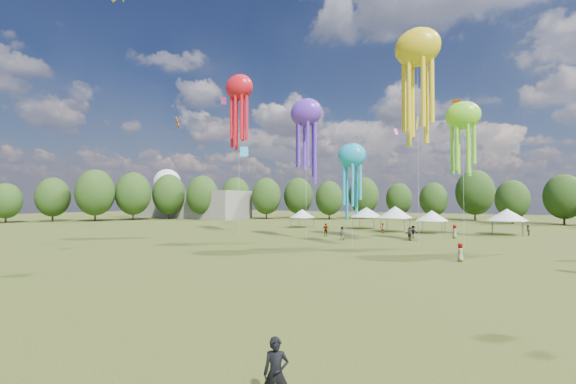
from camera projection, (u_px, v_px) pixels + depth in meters
The scene contains 10 objects.
ground at pixel (146, 342), 13.97m from camera, with size 300.00×300.00×0.00m, color #384416.
observer_main at pixel (276, 373), 9.48m from camera, with size 0.67×0.44×1.83m, color black.
spectator_near at pixel (342, 233), 49.36m from camera, with size 0.87×0.68×1.78m, color gray.
spectators_far at pixel (419, 233), 50.53m from camera, with size 26.87×31.86×1.90m.
festival_tents at pixel (402, 213), 63.55m from camera, with size 39.81×9.68×4.34m.
show_kites at pixel (407, 87), 45.20m from camera, with size 49.81×15.53×30.20m.
small_kites at pixel (395, 20), 49.58m from camera, with size 73.82×58.45×44.48m.
treeline at pixel (409, 194), 69.89m from camera, with size 201.57×95.24×13.43m.
hangar at pixel (188, 205), 112.65m from camera, with size 40.00×12.00×8.00m, color gray.
radome at pixel (167, 187), 126.08m from camera, with size 9.00×9.00×16.00m.
Camera 1 is at (11.80, -9.40, 5.38)m, focal length 22.97 mm.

